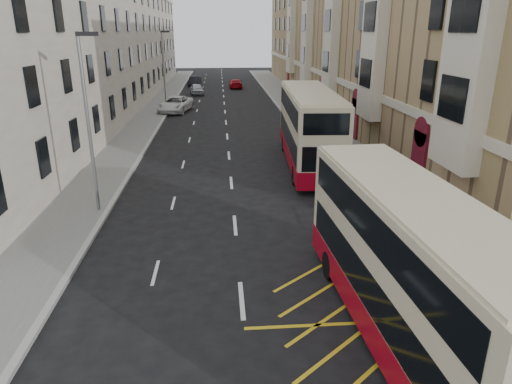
{
  "coord_description": "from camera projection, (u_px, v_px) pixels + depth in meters",
  "views": [
    {
      "loc": [
        -0.54,
        -8.65,
        8.2
      ],
      "look_at": [
        0.81,
        8.41,
        2.11
      ],
      "focal_mm": 32.0,
      "sensor_mm": 36.0,
      "label": 1
    }
  ],
  "objects": [
    {
      "name": "pavement_right",
      "position": [
        319.0,
        129.0,
        39.66
      ],
      "size": [
        4.0,
        120.0,
        0.15
      ],
      "primitive_type": "cube",
      "color": "#61615C",
      "rests_on": "ground"
    },
    {
      "name": "pavement_left",
      "position": [
        138.0,
        132.0,
        38.51
      ],
      "size": [
        3.0,
        120.0,
        0.15
      ],
      "primitive_type": "cube",
      "color": "#61615C",
      "rests_on": "ground"
    },
    {
      "name": "kerb_right",
      "position": [
        296.0,
        129.0,
        39.51
      ],
      "size": [
        0.25,
        120.0,
        0.15
      ],
      "primitive_type": "cube",
      "color": "#9C9C97",
      "rests_on": "ground"
    },
    {
      "name": "kerb_left",
      "position": [
        156.0,
        132.0,
        38.62
      ],
      "size": [
        0.25,
        120.0,
        0.15
      ],
      "primitive_type": "cube",
      "color": "#9C9C97",
      "rests_on": "ground"
    },
    {
      "name": "road_markings",
      "position": [
        224.0,
        104.0,
        53.17
      ],
      "size": [
        10.0,
        110.0,
        0.01
      ],
      "primitive_type": null,
      "color": "silver",
      "rests_on": "ground"
    },
    {
      "name": "terrace_right",
      "position": [
        353.0,
        36.0,
        52.11
      ],
      "size": [
        10.75,
        79.0,
        15.25
      ],
      "color": "#9C7D5A",
      "rests_on": "ground"
    },
    {
      "name": "terrace_left",
      "position": [
        102.0,
        46.0,
        50.46
      ],
      "size": [
        9.18,
        79.0,
        13.25
      ],
      "color": "silver",
      "rests_on": "ground"
    },
    {
      "name": "guard_railing",
      "position": [
        411.0,
        245.0,
        16.49
      ],
      "size": [
        0.06,
        6.56,
        1.01
      ],
      "color": "#B40213",
      "rests_on": "pavement_right"
    },
    {
      "name": "street_lamp_near",
      "position": [
        88.0,
        115.0,
        20.16
      ],
      "size": [
        0.93,
        0.18,
        8.0
      ],
      "color": "gray",
      "rests_on": "pavement_left"
    },
    {
      "name": "street_lamp_far",
      "position": [
        164.0,
        66.0,
        48.33
      ],
      "size": [
        0.93,
        0.18,
        8.0
      ],
      "color": "gray",
      "rests_on": "pavement_left"
    },
    {
      "name": "double_decker_front",
      "position": [
        409.0,
        268.0,
        12.15
      ],
      "size": [
        2.98,
        10.96,
        4.33
      ],
      "rotation": [
        0.0,
        0.0,
        0.05
      ],
      "color": "beige",
      "rests_on": "ground"
    },
    {
      "name": "double_decker_rear",
      "position": [
        309.0,
        128.0,
        28.42
      ],
      "size": [
        3.42,
        12.06,
        4.76
      ],
      "rotation": [
        0.0,
        0.0,
        -0.06
      ],
      "color": "beige",
      "rests_on": "ground"
    },
    {
      "name": "pedestrian_far",
      "position": [
        431.0,
        218.0,
        18.66
      ],
      "size": [
        1.01,
        0.8,
        1.6
      ],
      "primitive_type": "imported",
      "rotation": [
        0.0,
        0.0,
        2.63
      ],
      "color": "black",
      "rests_on": "pavement_right"
    },
    {
      "name": "white_van",
      "position": [
        175.0,
        104.0,
        48.07
      ],
      "size": [
        3.89,
        6.24,
        1.61
      ],
      "primitive_type": "imported",
      "rotation": [
        0.0,
        0.0,
        -0.23
      ],
      "color": "white",
      "rests_on": "ground"
    },
    {
      "name": "car_silver",
      "position": [
        197.0,
        89.0,
        61.1
      ],
      "size": [
        2.13,
        4.32,
        1.42
      ],
      "primitive_type": "imported",
      "rotation": [
        0.0,
        0.0,
        0.11
      ],
      "color": "#9B9EA3",
      "rests_on": "ground"
    },
    {
      "name": "car_dark",
      "position": [
        195.0,
        81.0,
        70.54
      ],
      "size": [
        1.99,
        4.5,
        1.44
      ],
      "primitive_type": "imported",
      "rotation": [
        0.0,
        0.0,
        -0.11
      ],
      "color": "black",
      "rests_on": "ground"
    },
    {
      "name": "car_red",
      "position": [
        236.0,
        84.0,
        67.95
      ],
      "size": [
        1.91,
        4.56,
        1.32
      ],
      "primitive_type": "imported",
      "rotation": [
        0.0,
        0.0,
        3.16
      ],
      "color": "#AC0611",
      "rests_on": "ground"
    }
  ]
}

